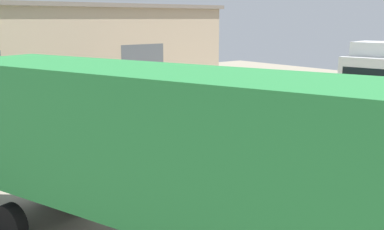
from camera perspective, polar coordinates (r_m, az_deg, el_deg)
The scene contains 6 objects.
ground_plane at distance 15.90m, azimuth 5.73°, elevation -7.07°, with size 60.00×60.00×0.00m, color gray.
warehouse_building at distance 31.03m, azimuth -18.97°, elevation 7.55°, with size 24.11×9.40×6.14m.
tractor_unit_white at distance 20.77m, azimuth 22.84°, elevation 2.28°, with size 7.01×3.67×4.27m.
container_trailer_green at distance 9.00m, azimuth -2.69°, elevation -4.25°, with size 6.00×11.71×4.25m.
flatbed_truck_white at distance 22.43m, azimuth -4.66°, elevation 2.04°, with size 5.77×8.19×2.71m.
traffic_cone at distance 18.21m, azimuth 9.81°, elevation -3.85°, with size 0.40×0.40×0.55m.
Camera 1 is at (-10.60, -10.64, 5.22)m, focal length 42.00 mm.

